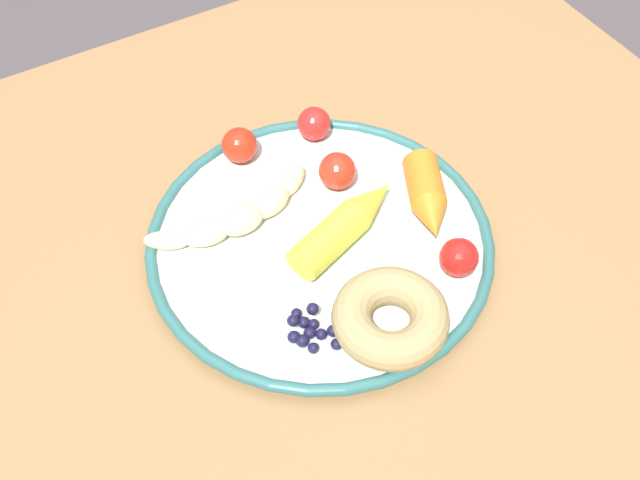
% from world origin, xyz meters
% --- Properties ---
extents(dining_table, '(0.92, 0.95, 0.75)m').
position_xyz_m(dining_table, '(0.00, 0.00, 0.66)').
color(dining_table, '#997046').
rests_on(dining_table, ground_plane).
extents(plate, '(0.35, 0.35, 0.02)m').
position_xyz_m(plate, '(-0.04, -0.02, 0.76)').
color(plate, silver).
rests_on(plate, dining_table).
extents(banana, '(0.06, 0.20, 0.03)m').
position_xyz_m(banana, '(-0.10, -0.08, 0.78)').
color(banana, beige).
rests_on(banana, plate).
extents(carrot_orange, '(0.11, 0.08, 0.04)m').
position_xyz_m(carrot_orange, '(-0.02, 0.09, 0.78)').
color(carrot_orange, orange).
rests_on(carrot_orange, plate).
extents(carrot_yellow, '(0.08, 0.14, 0.04)m').
position_xyz_m(carrot_yellow, '(-0.03, 0.00, 0.78)').
color(carrot_yellow, yellow).
rests_on(carrot_yellow, plate).
extents(donut, '(0.15, 0.15, 0.04)m').
position_xyz_m(donut, '(0.09, -0.02, 0.78)').
color(donut, tan).
rests_on(donut, plate).
extents(blueberry_pile, '(0.06, 0.06, 0.02)m').
position_xyz_m(blueberry_pile, '(0.06, -0.08, 0.77)').
color(blueberry_pile, '#191638').
rests_on(blueberry_pile, plate).
extents(tomato_near, '(0.04, 0.04, 0.04)m').
position_xyz_m(tomato_near, '(-0.18, -0.04, 0.78)').
color(tomato_near, red).
rests_on(tomato_near, plate).
extents(tomato_mid, '(0.04, 0.04, 0.04)m').
position_xyz_m(tomato_mid, '(0.06, 0.07, 0.78)').
color(tomato_mid, red).
rests_on(tomato_mid, plate).
extents(tomato_far, '(0.04, 0.04, 0.04)m').
position_xyz_m(tomato_far, '(-0.09, 0.03, 0.78)').
color(tomato_far, red).
rests_on(tomato_far, plate).
extents(tomato_extra, '(0.04, 0.04, 0.04)m').
position_xyz_m(tomato_extra, '(-0.17, 0.05, 0.78)').
color(tomato_extra, red).
rests_on(tomato_extra, plate).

